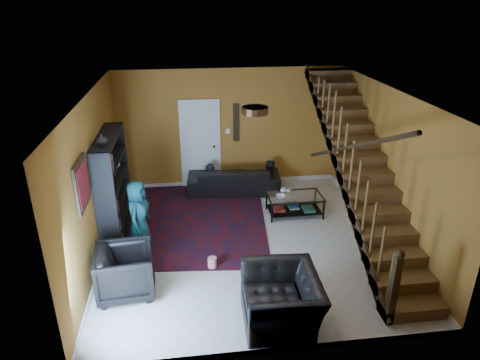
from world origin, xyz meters
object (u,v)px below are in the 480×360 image
object	(u,v)px
bookshelf	(114,189)
armchair_right	(281,301)
sofa	(234,179)
coffee_table	(294,204)
armchair_left	(126,271)

from	to	relation	value
bookshelf	armchair_right	bearing A→B (deg)	-47.29
sofa	coffee_table	size ratio (longest dim) A/B	1.86
armchair_left	coffee_table	distance (m)	3.90
bookshelf	sofa	distance (m)	3.05
armchair_left	armchair_right	size ratio (longest dim) A/B	0.73
armchair_right	coffee_table	size ratio (longest dim) A/B	1.03
bookshelf	armchair_right	world-z (taller)	bookshelf
coffee_table	sofa	bearing A→B (deg)	130.30
bookshelf	sofa	world-z (taller)	bookshelf
sofa	coffee_table	xyz separation A→B (m)	(1.13, -1.33, -0.06)
bookshelf	sofa	xyz separation A→B (m)	(2.44, 1.70, -0.65)
sofa	armchair_right	xyz separation A→B (m)	(0.14, -4.50, 0.07)
bookshelf	coffee_table	xyz separation A→B (m)	(3.57, 0.37, -0.71)
sofa	armchair_left	xyz separation A→B (m)	(-2.09, -3.52, 0.08)
sofa	armchair_right	distance (m)	4.50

